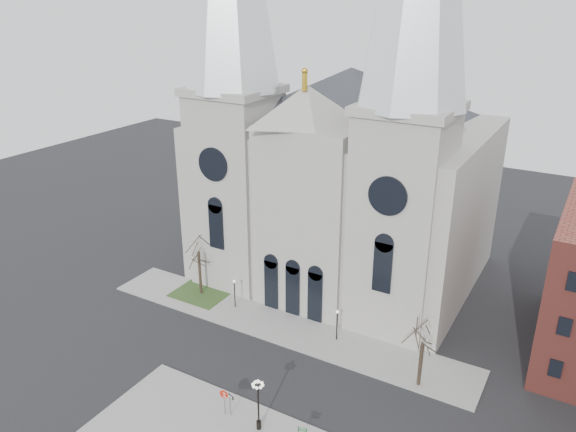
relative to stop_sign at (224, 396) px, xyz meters
The scene contains 11 objects.
ground 4.08m from the stop_sign, 139.84° to the left, with size 160.00×160.00×0.00m, color black.
sidewalk_far 13.74m from the stop_sign, 101.74° to the left, with size 40.00×6.00×0.14m, color gray.
grass_patch 19.96m from the stop_sign, 133.84° to the left, with size 6.00×5.00×0.18m, color #2C4B20.
cathedral 30.31m from the stop_sign, 96.28° to the left, with size 33.00×26.66×54.00m.
tree_left 20.23m from the stop_sign, 133.84° to the left, with size 3.20×3.20×7.50m.
tree_right 16.88m from the stop_sign, 42.84° to the left, with size 3.20×3.20×6.00m.
ped_lamp_left 16.39m from the stop_sign, 122.37° to the left, with size 0.32×0.32×3.26m.
ped_lamp_right 14.22m from the stop_sign, 76.87° to the left, with size 0.32×0.32×3.26m.
stop_sign is the anchor object (origin of this frame).
globe_lamp 3.42m from the stop_sign, ahead, with size 1.30×1.30×4.60m.
one_way_sign 0.53m from the stop_sign, 12.70° to the left, with size 0.93×0.29×2.18m.
Camera 1 is at (25.08, -30.71, 31.66)m, focal length 35.00 mm.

